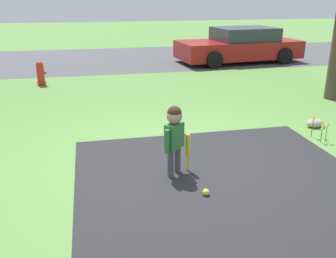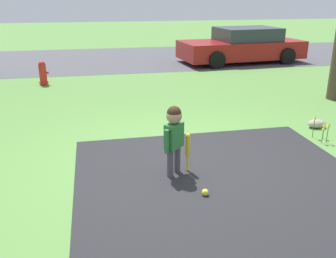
{
  "view_description": "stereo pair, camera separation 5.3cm",
  "coord_description": "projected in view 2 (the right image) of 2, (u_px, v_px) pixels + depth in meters",
  "views": [
    {
      "loc": [
        -1.27,
        -5.07,
        2.37
      ],
      "look_at": [
        -0.2,
        -0.1,
        0.53
      ],
      "focal_mm": 40.0,
      "sensor_mm": 36.0,
      "label": 1
    },
    {
      "loc": [
        -1.22,
        -5.08,
        2.37
      ],
      "look_at": [
        -0.2,
        -0.1,
        0.53
      ],
      "focal_mm": 40.0,
      "sensor_mm": 36.0,
      "label": 2
    }
  ],
  "objects": [
    {
      "name": "sports_ball",
      "position": [
        205.0,
        192.0,
        4.65
      ],
      "size": [
        0.09,
        0.09,
        0.09
      ],
      "color": "yellow",
      "rests_on": "ground"
    },
    {
      "name": "parked_car",
      "position": [
        242.0,
        46.0,
        13.6
      ],
      "size": [
        4.57,
        2.36,
        1.23
      ],
      "rotation": [
        0.0,
        0.0,
        3.24
      ],
      "color": "maroon",
      "rests_on": "ground"
    },
    {
      "name": "flower_bed",
      "position": [
        326.0,
        125.0,
        6.34
      ],
      "size": [
        0.46,
        0.34,
        0.4
      ],
      "color": "#38702D",
      "rests_on": "ground"
    },
    {
      "name": "ground_plane",
      "position": [
        179.0,
        158.0,
        5.72
      ],
      "size": [
        60.0,
        60.0,
        0.0
      ],
      "primitive_type": "plane",
      "color": "#5B8C42"
    },
    {
      "name": "fire_hydrant",
      "position": [
        43.0,
        73.0,
        10.24
      ],
      "size": [
        0.28,
        0.25,
        0.66
      ],
      "color": "red",
      "rests_on": "ground"
    },
    {
      "name": "child",
      "position": [
        174.0,
        131.0,
        5.0
      ],
      "size": [
        0.31,
        0.3,
        0.99
      ],
      "rotation": [
        0.0,
        0.0,
        0.75
      ],
      "color": "#4C4751",
      "rests_on": "ground"
    },
    {
      "name": "street_strip",
      "position": [
        123.0,
        58.0,
        14.51
      ],
      "size": [
        40.0,
        6.0,
        0.01
      ],
      "color": "#4C4C51",
      "rests_on": "ground"
    },
    {
      "name": "edging_rock",
      "position": [
        317.0,
        124.0,
        7.01
      ],
      "size": [
        0.34,
        0.24,
        0.16
      ],
      "color": "#9E937F",
      "rests_on": "ground"
    },
    {
      "name": "baseball_bat",
      "position": [
        188.0,
        147.0,
        5.2
      ],
      "size": [
        0.07,
        0.07,
        0.56
      ],
      "color": "yellow",
      "rests_on": "ground"
    }
  ]
}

